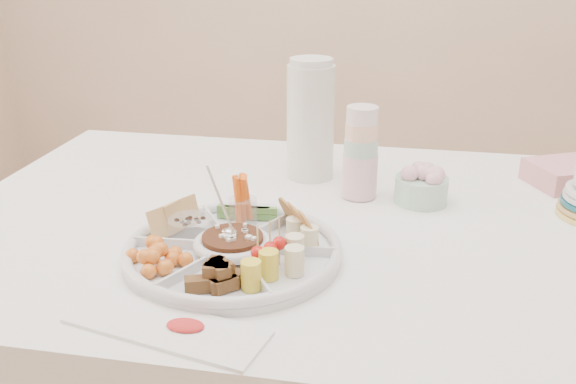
# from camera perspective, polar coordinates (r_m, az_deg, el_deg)

# --- Properties ---
(dining_table) EXTENTS (1.52, 1.02, 0.76)m
(dining_table) POSITION_cam_1_polar(r_m,az_deg,el_deg) (1.50, 2.36, -15.80)
(dining_table) COLOR white
(dining_table) RESTS_ON floor
(party_tray) EXTENTS (0.40, 0.40, 0.04)m
(party_tray) POSITION_cam_1_polar(r_m,az_deg,el_deg) (1.14, -4.92, -4.93)
(party_tray) COLOR silver
(party_tray) RESTS_ON dining_table
(bean_dip) EXTENTS (0.11, 0.11, 0.04)m
(bean_dip) POSITION_cam_1_polar(r_m,az_deg,el_deg) (1.14, -4.93, -4.59)
(bean_dip) COLOR black
(bean_dip) RESTS_ON party_tray
(tortillas) EXTENTS (0.10, 0.10, 0.06)m
(tortillas) POSITION_cam_1_polar(r_m,az_deg,el_deg) (1.17, 1.09, -2.89)
(tortillas) COLOR olive
(tortillas) RESTS_ON party_tray
(carrot_cucumber) EXTENTS (0.11, 0.11, 0.10)m
(carrot_cucumber) POSITION_cam_1_polar(r_m,az_deg,el_deg) (1.24, -3.78, -0.53)
(carrot_cucumber) COLOR orange
(carrot_cucumber) RESTS_ON party_tray
(pita_raisins) EXTENTS (0.12, 0.12, 0.06)m
(pita_raisins) POSITION_cam_1_polar(r_m,az_deg,el_deg) (1.21, -9.56, -2.31)
(pita_raisins) COLOR tan
(pita_raisins) RESTS_ON party_tray
(cherries) EXTENTS (0.12, 0.12, 0.05)m
(cherries) POSITION_cam_1_polar(r_m,az_deg,el_deg) (1.10, -11.38, -5.41)
(cherries) COLOR #D55F13
(cherries) RESTS_ON party_tray
(granola_chunks) EXTENTS (0.11, 0.11, 0.05)m
(granola_chunks) POSITION_cam_1_polar(r_m,az_deg,el_deg) (1.02, -6.42, -7.50)
(granola_chunks) COLOR #4E311C
(granola_chunks) RESTS_ON party_tray
(banana_tomato) EXTENTS (0.11, 0.11, 0.09)m
(banana_tomato) POSITION_cam_1_polar(r_m,az_deg,el_deg) (1.05, 0.36, -5.09)
(banana_tomato) COLOR #F5EE7B
(banana_tomato) RESTS_ON party_tray
(cup_stack) EXTENTS (0.08, 0.08, 0.21)m
(cup_stack) POSITION_cam_1_polar(r_m,az_deg,el_deg) (1.38, 6.49, 3.61)
(cup_stack) COLOR silver
(cup_stack) RESTS_ON dining_table
(thermos) EXTENTS (0.12, 0.12, 0.29)m
(thermos) POSITION_cam_1_polar(r_m,az_deg,el_deg) (1.49, 2.02, 6.58)
(thermos) COLOR silver
(thermos) RESTS_ON dining_table
(flower_bowl) EXTENTS (0.13, 0.13, 0.08)m
(flower_bowl) POSITION_cam_1_polar(r_m,az_deg,el_deg) (1.40, 11.80, 0.72)
(flower_bowl) COLOR #7DB28C
(flower_bowl) RESTS_ON dining_table
(napkin_stack) EXTENTS (0.20, 0.19, 0.05)m
(napkin_stack) POSITION_cam_1_polar(r_m,az_deg,el_deg) (1.60, 23.48, 1.47)
(napkin_stack) COLOR pink
(napkin_stack) RESTS_ON dining_table
(placemat) EXTENTS (0.32, 0.17, 0.01)m
(placemat) POSITION_cam_1_polar(r_m,az_deg,el_deg) (0.97, -10.79, -11.69)
(placemat) COLOR white
(placemat) RESTS_ON dining_table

